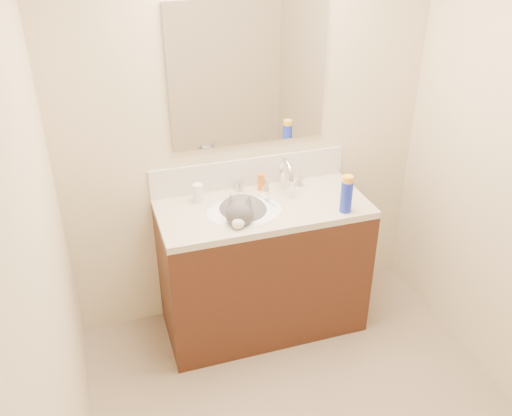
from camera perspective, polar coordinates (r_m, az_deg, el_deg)
room_shell at (r=1.99m, az=9.88°, el=3.08°), size 2.24×2.54×2.52m
vanity_cabinet at (r=3.32m, az=0.73°, el=-6.53°), size 1.20×0.55×0.82m
counter_slab at (r=3.08m, az=0.78°, el=-0.05°), size 1.20×0.55×0.04m
basin at (r=3.05m, az=-1.19°, el=-1.47°), size 0.45×0.36×0.14m
faucet at (r=3.20m, az=3.06°, el=3.24°), size 0.28×0.20×0.21m
cat at (r=3.03m, az=-1.41°, el=-0.82°), size 0.40×0.45×0.32m
backsplash at (r=3.26m, az=-0.69°, el=3.80°), size 1.20×0.02×0.18m
mirror at (r=3.05m, az=-0.76°, el=13.86°), size 0.90×0.02×0.80m
pill_bottle at (r=3.11m, az=-6.12°, el=1.58°), size 0.07×0.07×0.11m
pill_label at (r=3.11m, az=-6.11°, el=1.40°), size 0.07×0.07×0.04m
silver_jar at (r=3.22m, az=-1.76°, el=2.28°), size 0.05×0.05×0.06m
amber_bottle at (r=3.22m, az=0.56°, el=2.76°), size 0.05×0.05×0.10m
toothbrush at (r=3.12m, az=1.23°, el=0.84°), size 0.05×0.15×0.01m
toothbrush_head at (r=3.12m, az=1.23°, el=0.88°), size 0.02×0.03×0.02m
spray_can at (r=3.02m, az=9.48°, el=1.18°), size 0.07×0.07×0.18m
spray_cap at (r=2.97m, az=9.65°, el=3.01°), size 0.07×0.07×0.04m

